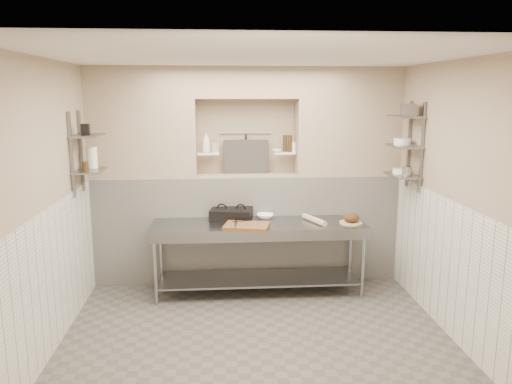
{
  "coord_description": "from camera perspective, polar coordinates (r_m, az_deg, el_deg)",
  "views": [
    {
      "loc": [
        -0.37,
        -4.72,
        2.47
      ],
      "look_at": [
        0.06,
        0.9,
        1.35
      ],
      "focal_mm": 35.0,
      "sensor_mm": 36.0,
      "label": 1
    }
  ],
  "objects": [
    {
      "name": "shelf_rail_right_b",
      "position": [
        6.08,
        18.44,
        4.81
      ],
      "size": [
        0.03,
        0.03,
        1.05
      ],
      "primitive_type": "cube",
      "color": "slate",
      "rests_on": "wall_right"
    },
    {
      "name": "backwall_lower",
      "position": [
        6.72,
        -1.04,
        -4.04
      ],
      "size": [
        4.0,
        0.4,
        1.4
      ],
      "primitive_type": "cube",
      "color": "white",
      "rests_on": "floor"
    },
    {
      "name": "condiment_b",
      "position": [
        6.57,
        3.33,
        5.57
      ],
      "size": [
        0.06,
        0.06,
        0.22
      ],
      "primitive_type": "cylinder",
      "color": "#312210",
      "rests_on": "alcove_shelf_right"
    },
    {
      "name": "bread_board",
      "position": [
        6.24,
        10.8,
        -3.46
      ],
      "size": [
        0.28,
        0.28,
        0.02
      ],
      "primitive_type": "cylinder",
      "color": "#CAB289",
      "rests_on": "prep_table"
    },
    {
      "name": "wall_shelf_left_lower",
      "position": [
        6.02,
        -18.46,
        2.35
      ],
      "size": [
        0.3,
        0.5,
        0.02
      ],
      "primitive_type": "cube",
      "color": "slate",
      "rests_on": "wall_left"
    },
    {
      "name": "shelf_rail_left_b",
      "position": [
        5.84,
        -20.33,
        3.95
      ],
      "size": [
        0.03,
        0.03,
        0.95
      ],
      "primitive_type": "cube",
      "color": "slate",
      "rests_on": "wall_left"
    },
    {
      "name": "bowl_right_mid",
      "position": [
        6.27,
        16.38,
        5.56
      ],
      "size": [
        0.2,
        0.2,
        0.07
      ],
      "primitive_type": "cylinder",
      "color": "white",
      "rests_on": "wall_shelf_right_mid"
    },
    {
      "name": "splash_panel",
      "position": [
        6.63,
        -1.12,
        4.05
      ],
      "size": [
        0.6,
        0.08,
        0.45
      ],
      "primitive_type": "cube",
      "rotation": [
        -0.14,
        0.0,
        0.0
      ],
      "color": "#383330",
      "rests_on": "alcove_sill"
    },
    {
      "name": "tongs",
      "position": [
        5.89,
        -2.34,
        -3.64
      ],
      "size": [
        0.05,
        0.28,
        0.03
      ],
      "primitive_type": "cylinder",
      "rotation": [
        1.57,
        0.0,
        -0.07
      ],
      "color": "gray",
      "rests_on": "cutting_board"
    },
    {
      "name": "bread_loaf",
      "position": [
        6.23,
        10.83,
        -2.88
      ],
      "size": [
        0.19,
        0.19,
        0.11
      ],
      "primitive_type": "ellipsoid",
      "color": "#4C2D19",
      "rests_on": "bread_board"
    },
    {
      "name": "wall_shelf_right_upper",
      "position": [
        6.19,
        16.76,
        8.26
      ],
      "size": [
        0.3,
        0.5,
        0.03
      ],
      "primitive_type": "cube",
      "color": "slate",
      "rests_on": "wall_right"
    },
    {
      "name": "wainscot_right",
      "position": [
        5.57,
        21.22,
        -8.09
      ],
      "size": [
        0.02,
        3.9,
        1.4
      ],
      "primitive_type": "cube",
      "color": "white",
      "rests_on": "floor"
    },
    {
      "name": "wall_back",
      "position": [
        6.82,
        -1.19,
        2.2
      ],
      "size": [
        4.0,
        0.1,
        2.8
      ],
      "primitive_type": "cube",
      "color": "tan",
      "rests_on": "ground"
    },
    {
      "name": "wall_shelf_left_upper",
      "position": [
        5.97,
        -18.69,
        6.14
      ],
      "size": [
        0.3,
        0.5,
        0.03
      ],
      "primitive_type": "cube",
      "color": "slate",
      "rests_on": "wall_left"
    },
    {
      "name": "ceiling",
      "position": [
        4.75,
        0.13,
        15.83
      ],
      "size": [
        4.0,
        3.9,
        0.1
      ],
      "primitive_type": "cube",
      "color": "silver",
      "rests_on": "ground"
    },
    {
      "name": "cutting_board",
      "position": [
        5.91,
        -1.09,
        -3.95
      ],
      "size": [
        0.58,
        0.47,
        0.05
      ],
      "primitive_type": "cube",
      "rotation": [
        0.0,
        0.0,
        -0.22
      ],
      "color": "brown",
      "rests_on": "prep_table"
    },
    {
      "name": "condiment_c",
      "position": [
        6.6,
        4.28,
        5.18
      ],
      "size": [
        0.08,
        0.08,
        0.13
      ],
      "primitive_type": "cylinder",
      "color": "white",
      "rests_on": "alcove_shelf_right"
    },
    {
      "name": "bowl_alcove",
      "position": [
        6.52,
        2.39,
        4.72
      ],
      "size": [
        0.13,
        0.13,
        0.04
      ],
      "primitive_type": "imported",
      "rotation": [
        0.0,
        0.0,
        -0.08
      ],
      "color": "white",
      "rests_on": "alcove_shelf_right"
    },
    {
      "name": "box_left_upper",
      "position": [
        5.9,
        -18.9,
        6.79
      ],
      "size": [
        0.09,
        0.09,
        0.12
      ],
      "primitive_type": "cube",
      "rotation": [
        0.0,
        0.0,
        0.07
      ],
      "color": "black",
      "rests_on": "wall_shelf_left_upper"
    },
    {
      "name": "canister_right",
      "position": [
        6.13,
        16.86,
        2.28
      ],
      "size": [
        0.11,
        0.11,
        0.11
      ],
      "primitive_type": "cylinder",
      "color": "gray",
      "rests_on": "wall_shelf_right_lower"
    },
    {
      "name": "wall_right",
      "position": [
        5.41,
        22.32,
        -1.02
      ],
      "size": [
        0.1,
        3.9,
        2.8
      ],
      "primitive_type": "cube",
      "color": "tan",
      "rests_on": "ground"
    },
    {
      "name": "hanging_steel",
      "position": [
        6.67,
        -1.15,
        5.29
      ],
      "size": [
        0.02,
        0.02,
        0.3
      ],
      "primitive_type": "cylinder",
      "color": "black",
      "rests_on": "utensil_rail"
    },
    {
      "name": "bowl_right",
      "position": [
        6.32,
        16.19,
        2.33
      ],
      "size": [
        0.19,
        0.19,
        0.06
      ],
      "primitive_type": "cylinder",
      "color": "white",
      "rests_on": "wall_shelf_right_lower"
    },
    {
      "name": "panini_press",
      "position": [
        6.31,
        -2.84,
        -2.53
      ],
      "size": [
        0.57,
        0.45,
        0.14
      ],
      "rotation": [
        0.0,
        0.0,
        -0.17
      ],
      "color": "black",
      "rests_on": "prep_table"
    },
    {
      "name": "rolling_pin",
      "position": [
        6.2,
        6.67,
        -3.17
      ],
      "size": [
        0.24,
        0.45,
        0.07
      ],
      "primitive_type": "cylinder",
      "rotation": [
        1.57,
        0.0,
        0.4
      ],
      "color": "#CAB289",
      "rests_on": "prep_table"
    },
    {
      "name": "jug_left",
      "position": [
        6.13,
        -18.25,
        3.79
      ],
      "size": [
        0.12,
        0.12,
        0.25
      ],
      "primitive_type": "cylinder",
      "color": "white",
      "rests_on": "wall_shelf_left_lower"
    },
    {
      "name": "wainscot_left",
      "position": [
        5.3,
        -22.18,
        -9.16
      ],
      "size": [
        0.02,
        3.9,
        1.4
      ],
      "primitive_type": "cube",
      "color": "white",
      "rests_on": "floor"
    },
    {
      "name": "alcove_sill",
      "position": [
        6.57,
        -1.07,
        1.95
      ],
      "size": [
        1.3,
        0.4,
        0.02
      ],
      "primitive_type": "cube",
      "color": "tan",
      "rests_on": "backwall_lower"
    },
    {
      "name": "shelf_rail_left_a",
      "position": [
        6.22,
        -19.34,
        4.42
      ],
      "size": [
        0.03,
        0.03,
        0.95
      ],
      "primitive_type": "cube",
      "color": "slate",
      "rests_on": "wall_left"
    },
    {
      "name": "alcove_shelf_right",
      "position": [
        6.57,
        3.29,
        4.49
      ],
      "size": [
        0.28,
        0.16,
        0.02
      ],
      "primitive_type": "cube",
      "color": "white",
      "rests_on": "backwall_lower"
    },
    {
      "name": "backwall_pillar_right",
      "position": [
        6.7,
        10.41,
        7.89
      ],
      "size": [
        1.35,
        0.4,
        1.4
      ],
      "primitive_type": "cube",
      "color": "tan",
      "rests_on": "backwall_lower"
    },
    {
      "name": "utensil_rail",
      "position": [
        6.67,
        -1.17,
        6.76
      ],
      "size": [
        0.7,
        0.02,
        0.02
      ],
      "primitive_type": "cylinder",
      "rotation": [
        0.0,
        1.57,
        0.0
      ],
      "color": "gray",
      "rests_on": "wall_back"
    },
    {
      "name": "backwall_header",
      "position": [
        6.48,
        -1.11,
        12.38
      ],
      "size": [
        1.3,
        0.4,
        0.4
      ],
      "primitive_type": "cube",
      "color": "tan",
      "rests_on": "backwall_lower"
    },
    {
      "name": "condiment_a",
      "position": [
        6.56,
        3.88,
        5.55
      ],
      "size": [
        0.06,
        0.06,
        0.22
      ],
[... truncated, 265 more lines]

